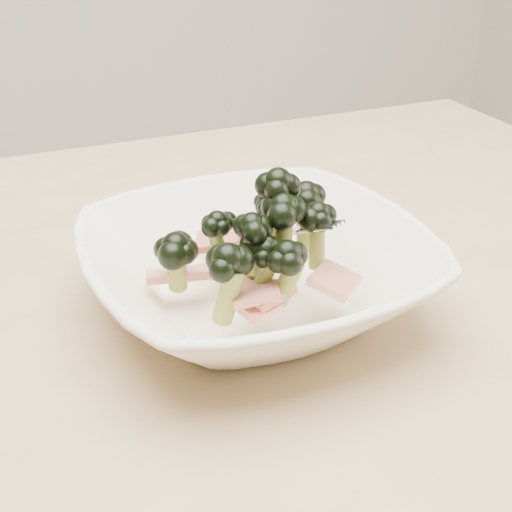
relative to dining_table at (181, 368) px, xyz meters
name	(u,v)px	position (x,y,z in m)	size (l,w,h in m)	color
dining_table	(181,368)	(0.00, 0.00, 0.00)	(1.20, 0.80, 0.75)	tan
broccoli_dish	(256,268)	(0.05, -0.07, 0.14)	(0.29, 0.29, 0.13)	white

